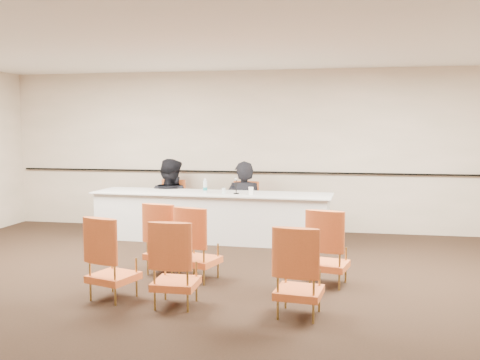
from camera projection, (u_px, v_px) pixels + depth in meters
name	position (u px, v px, depth m)	size (l,w,h in m)	color
floor	(215.00, 293.00, 6.26)	(10.00, 10.00, 0.00)	black
ceiling	(214.00, 31.00, 5.97)	(10.00, 10.00, 0.00)	white
wall_back	(264.00, 151.00, 10.03)	(10.00, 0.04, 3.00)	#BBAD93
wall_rail	(263.00, 172.00, 10.03)	(9.80, 0.04, 0.03)	black
panel_table	(212.00, 216.00, 9.18)	(4.10, 0.94, 0.82)	silver
panelist_main	(244.00, 213.00, 9.66)	(0.69, 0.45, 1.89)	black
panelist_main_chair	(244.00, 208.00, 9.66)	(0.50, 0.50, 0.95)	#B35220
panelist_second	(170.00, 209.00, 9.98)	(0.91, 0.71, 1.87)	black
panelist_second_chair	(170.00, 206.00, 9.97)	(0.50, 0.50, 0.95)	#B35220
papers	(238.00, 194.00, 8.93)	(0.30, 0.22, 0.00)	silver
microphone	(236.00, 186.00, 8.92)	(0.10, 0.19, 0.27)	black
water_bottle	(205.00, 186.00, 9.10)	(0.07, 0.07, 0.24)	teal
drinking_glass	(224.00, 191.00, 8.97)	(0.06, 0.06, 0.10)	silver
coffee_cup	(251.00, 191.00, 8.82)	(0.08, 0.08, 0.13)	white
aud_chair_front_left	(166.00, 238.00, 7.08)	(0.50, 0.50, 0.95)	#B35220
aud_chair_front_mid	(199.00, 243.00, 6.75)	(0.50, 0.50, 0.95)	#B35220
aud_chair_front_right	(328.00, 247.00, 6.53)	(0.50, 0.50, 0.95)	#B35220
aud_chair_back_left	(113.00, 257.00, 6.00)	(0.50, 0.50, 0.95)	#B35220
aud_chair_back_mid	(176.00, 263.00, 5.75)	(0.50, 0.50, 0.95)	#B35220
aud_chair_back_right	(299.00, 270.00, 5.44)	(0.50, 0.50, 0.95)	#B35220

